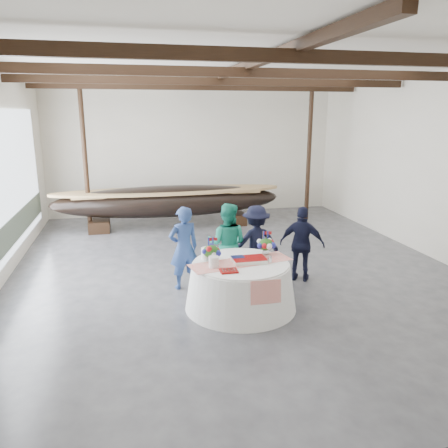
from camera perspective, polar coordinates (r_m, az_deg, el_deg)
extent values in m
cube|color=#3D3D42|center=(10.26, 1.34, -5.71)|extent=(10.00, 12.00, 0.01)
cube|color=silver|center=(15.58, -4.01, 9.65)|extent=(10.00, 0.02, 4.50)
cube|color=silver|center=(4.28, 21.32, -3.90)|extent=(10.00, 0.02, 4.50)
cube|color=silver|center=(11.95, 25.54, 6.87)|extent=(0.02, 12.00, 4.50)
cube|color=white|center=(9.69, 1.50, 20.16)|extent=(10.00, 12.00, 0.01)
cube|color=black|center=(6.34, 9.75, 20.78)|extent=(9.80, 0.12, 0.18)
cube|color=black|center=(8.70, 3.19, 19.15)|extent=(9.80, 0.12, 0.18)
cube|color=black|center=(11.12, -0.49, 18.12)|extent=(9.80, 0.12, 0.18)
cube|color=black|center=(13.57, -2.82, 17.42)|extent=(9.80, 0.12, 0.18)
cube|color=black|center=(9.68, 1.50, 19.46)|extent=(0.15, 11.76, 0.15)
cylinder|color=black|center=(13.49, -17.70, 8.29)|extent=(0.14, 0.14, 4.50)
cylinder|color=black|center=(14.66, 11.04, 9.13)|extent=(0.14, 0.14, 4.50)
cube|color=silver|center=(10.78, -26.60, 4.74)|extent=(0.02, 7.00, 3.20)
cube|color=#596654|center=(10.99, -25.91, -0.91)|extent=(0.02, 7.00, 0.60)
cube|color=black|center=(13.82, -15.95, -0.20)|extent=(0.62, 0.80, 0.35)
cube|color=black|center=(14.20, 1.41, 0.73)|extent=(0.62, 0.80, 0.35)
ellipsoid|color=black|center=(13.70, -7.24, 2.97)|extent=(7.09, 1.42, 0.97)
cube|color=#9E7A4C|center=(13.65, -7.27, 4.06)|extent=(5.67, 0.93, 0.05)
cone|color=white|center=(8.12, 2.18, -8.04)|extent=(2.05, 2.05, 0.85)
cylinder|color=white|center=(7.97, 2.21, -5.16)|extent=(1.74, 1.74, 0.04)
cube|color=red|center=(7.96, 2.21, -5.00)|extent=(1.97, 0.92, 0.01)
cube|color=white|center=(7.97, 3.30, -4.75)|extent=(0.60, 0.40, 0.07)
cylinder|color=white|center=(7.68, -1.36, -4.98)|extent=(0.18, 0.18, 0.20)
cylinder|color=white|center=(8.10, -2.38, -3.86)|extent=(0.18, 0.18, 0.22)
cube|color=maroon|center=(7.50, 0.62, -6.14)|extent=(0.30, 0.24, 0.03)
cone|color=silver|center=(7.98, 6.00, -4.60)|extent=(0.09, 0.09, 0.12)
imported|color=navy|center=(8.89, -5.27, -3.12)|extent=(0.70, 0.54, 1.72)
imported|color=#1B8E71|center=(9.10, 0.41, -2.61)|extent=(1.03, 0.94, 1.73)
imported|color=black|center=(9.38, 4.19, -2.46)|extent=(1.05, 0.61, 1.62)
imported|color=black|center=(9.42, 10.16, -2.59)|extent=(1.02, 0.82, 1.62)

